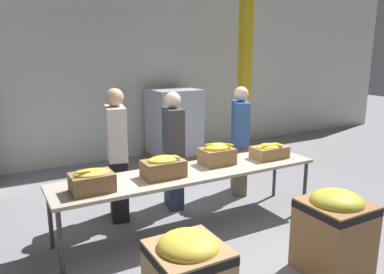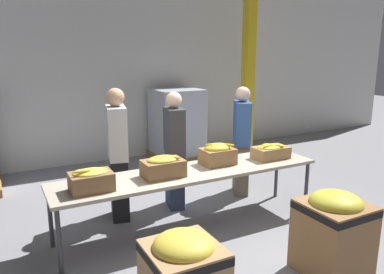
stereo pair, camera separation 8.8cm
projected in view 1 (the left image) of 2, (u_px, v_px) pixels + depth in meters
ground_plane at (191, 227)px, 4.75m from camera, size 30.00×30.00×0.00m
wall_back at (105, 61)px, 7.28m from camera, size 16.00×0.08×4.00m
sorting_table at (191, 174)px, 4.59m from camera, size 3.37×0.74×0.75m
banana_box_0 at (92, 180)px, 3.89m from camera, size 0.44×0.31×0.26m
banana_box_1 at (163, 166)px, 4.34m from camera, size 0.48×0.31×0.25m
banana_box_2 at (217, 154)px, 4.83m from camera, size 0.42×0.31×0.29m
banana_box_3 at (269, 151)px, 5.11m from camera, size 0.48×0.30×0.21m
volunteer_0 at (117, 156)px, 4.83m from camera, size 0.33×0.50×1.74m
volunteer_1 at (240, 141)px, 5.75m from camera, size 0.41×0.50×1.67m
volunteer_2 at (173, 151)px, 5.22m from camera, size 0.31×0.48×1.65m
donation_bin_1 at (334, 229)px, 3.71m from camera, size 0.60×0.60×0.86m
support_pillar at (245, 60)px, 7.75m from camera, size 0.21×0.21×4.00m
pallet_stack_0 at (174, 125)px, 7.62m from camera, size 0.99×0.99×1.44m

